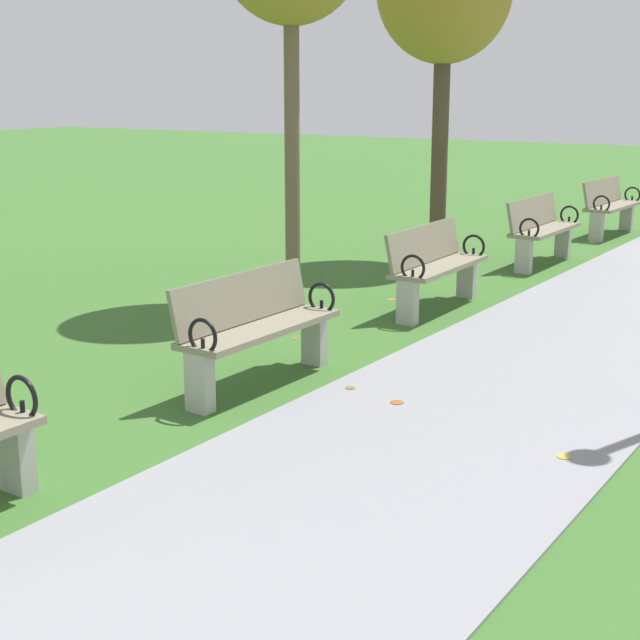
# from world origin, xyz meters

# --- Properties ---
(park_bench_3) EXTENTS (0.50, 1.61, 0.90)m
(park_bench_3) POSITION_xyz_m (-0.50, 6.44, 0.49)
(park_bench_3) COLOR gray
(park_bench_3) RESTS_ON ground
(park_bench_4) EXTENTS (0.51, 1.61, 0.90)m
(park_bench_4) POSITION_xyz_m (-0.50, 9.59, 0.49)
(park_bench_4) COLOR gray
(park_bench_4) RESTS_ON ground
(park_bench_5) EXTENTS (0.47, 1.60, 0.90)m
(park_bench_5) POSITION_xyz_m (-0.50, 12.75, 0.49)
(park_bench_5) COLOR gray
(park_bench_5) RESTS_ON ground
(park_bench_6) EXTENTS (0.52, 1.61, 0.90)m
(park_bench_6) POSITION_xyz_m (-0.50, 15.80, 0.49)
(park_bench_6) COLOR gray
(park_bench_6) RESTS_ON ground
(scattered_leaves) EXTENTS (4.79, 18.06, 0.02)m
(scattered_leaves) POSITION_xyz_m (-0.25, 7.62, 0.01)
(scattered_leaves) COLOR #93511E
(scattered_leaves) RESTS_ON ground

